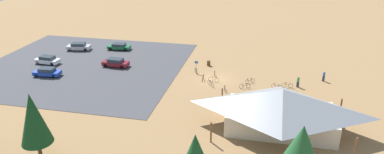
{
  "coord_description": "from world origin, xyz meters",
  "views": [
    {
      "loc": [
        -7.61,
        52.65,
        22.69
      ],
      "look_at": [
        3.17,
        2.6,
        1.2
      ],
      "focal_mm": 33.46,
      "sensor_mm": 36.0,
      "label": 1
    }
  ],
  "objects_px": {
    "bicycle_purple_yard_right": "(211,84)",
    "car_maroon_aisle_side": "(116,63)",
    "bicycle_yellow_edge_south": "(215,74)",
    "car_green_front_row": "(119,46)",
    "bicycle_orange_near_porch": "(277,96)",
    "bicycle_white_edge_north": "(214,79)",
    "lot_sign": "(196,65)",
    "bicycle_black_yard_front": "(250,81)",
    "pine_east": "(195,154)",
    "bicycle_green_near_sign": "(287,85)",
    "visitor_at_bikes": "(298,81)",
    "bicycle_teal_lone_east": "(196,71)",
    "bicycle_blue_yard_center": "(277,87)",
    "pine_west": "(34,119)",
    "pine_far_west": "(302,143)",
    "car_white_end_stall": "(47,60)",
    "trash_bin": "(209,63)",
    "bicycle_silver_yard_left": "(225,89)",
    "car_silver_inner_stall": "(79,46)",
    "car_blue_back_corner": "(47,72)",
    "bicycle_red_trailside": "(245,86)",
    "bicycle_red_front_row": "(203,78)",
    "bike_pavilion": "(281,107)",
    "visitor_crossing_yard": "(324,76)"
  },
  "relations": [
    {
      "from": "bicycle_blue_yard_center",
      "to": "car_blue_back_corner",
      "type": "height_order",
      "value": "car_blue_back_corner"
    },
    {
      "from": "bicycle_green_near_sign",
      "to": "visitor_at_bikes",
      "type": "bearing_deg",
      "value": -160.6
    },
    {
      "from": "trash_bin",
      "to": "bicycle_white_edge_north",
      "type": "relative_size",
      "value": 0.52
    },
    {
      "from": "car_white_end_stall",
      "to": "trash_bin",
      "type": "bearing_deg",
      "value": -169.56
    },
    {
      "from": "trash_bin",
      "to": "car_blue_back_corner",
      "type": "distance_m",
      "value": 27.21
    },
    {
      "from": "bicycle_black_yard_front",
      "to": "car_green_front_row",
      "type": "relative_size",
      "value": 0.31
    },
    {
      "from": "car_maroon_aisle_side",
      "to": "bicycle_teal_lone_east",
      "type": "bearing_deg",
      "value": -179.99
    },
    {
      "from": "bicycle_silver_yard_left",
      "to": "car_white_end_stall",
      "type": "xyz_separation_m",
      "value": [
        32.55,
        -4.69,
        0.42
      ]
    },
    {
      "from": "lot_sign",
      "to": "pine_far_west",
      "type": "bearing_deg",
      "value": 120.18
    },
    {
      "from": "lot_sign",
      "to": "bicycle_white_edge_north",
      "type": "xyz_separation_m",
      "value": [
        -3.47,
        3.08,
        -1.02
      ]
    },
    {
      "from": "bicycle_yellow_edge_south",
      "to": "pine_west",
      "type": "bearing_deg",
      "value": 61.14
    },
    {
      "from": "bicycle_yellow_edge_south",
      "to": "bicycle_orange_near_porch",
      "type": "distance_m",
      "value": 11.79
    },
    {
      "from": "pine_east",
      "to": "bicycle_blue_yard_center",
      "type": "bearing_deg",
      "value": -106.75
    },
    {
      "from": "bicycle_white_edge_north",
      "to": "bicycle_purple_yard_right",
      "type": "bearing_deg",
      "value": 82.98
    },
    {
      "from": "bicycle_blue_yard_center",
      "to": "bicycle_red_trailside",
      "type": "height_order",
      "value": "bicycle_blue_yard_center"
    },
    {
      "from": "pine_far_west",
      "to": "car_green_front_row",
      "type": "distance_m",
      "value": 47.77
    },
    {
      "from": "pine_east",
      "to": "visitor_crossing_yard",
      "type": "xyz_separation_m",
      "value": [
        -14.76,
        -29.67,
        -3.31
      ]
    },
    {
      "from": "bicycle_red_front_row",
      "to": "bicycle_orange_near_porch",
      "type": "bearing_deg",
      "value": 160.35
    },
    {
      "from": "pine_east",
      "to": "car_maroon_aisle_side",
      "type": "xyz_separation_m",
      "value": [
        20.19,
        -28.66,
        -3.42
      ]
    },
    {
      "from": "pine_west",
      "to": "bicycle_orange_near_porch",
      "type": "relative_size",
      "value": 4.74
    },
    {
      "from": "bicycle_blue_yard_center",
      "to": "car_maroon_aisle_side",
      "type": "distance_m",
      "value": 27.96
    },
    {
      "from": "pine_west",
      "to": "bicycle_yellow_edge_south",
      "type": "distance_m",
      "value": 30.43
    },
    {
      "from": "bike_pavilion",
      "to": "bicycle_silver_yard_left",
      "type": "height_order",
      "value": "bike_pavilion"
    },
    {
      "from": "bicycle_red_trailside",
      "to": "bicycle_orange_near_porch",
      "type": "bearing_deg",
      "value": 153.33
    },
    {
      "from": "bicycle_blue_yard_center",
      "to": "visitor_at_bikes",
      "type": "distance_m",
      "value": 3.47
    },
    {
      "from": "pine_far_west",
      "to": "car_white_end_stall",
      "type": "bearing_deg",
      "value": -30.16
    },
    {
      "from": "pine_east",
      "to": "car_silver_inner_stall",
      "type": "relative_size",
      "value": 1.3
    },
    {
      "from": "pine_west",
      "to": "visitor_crossing_yard",
      "type": "distance_m",
      "value": 42.59
    },
    {
      "from": "lot_sign",
      "to": "bicycle_yellow_edge_south",
      "type": "relative_size",
      "value": 1.22
    },
    {
      "from": "bicycle_orange_near_porch",
      "to": "bicycle_red_trailside",
      "type": "bearing_deg",
      "value": -26.67
    },
    {
      "from": "pine_far_west",
      "to": "visitor_crossing_yard",
      "type": "bearing_deg",
      "value": -101.69
    },
    {
      "from": "bike_pavilion",
      "to": "pine_far_west",
      "type": "distance_m",
      "value": 10.43
    },
    {
      "from": "bicycle_orange_near_porch",
      "to": "car_blue_back_corner",
      "type": "relative_size",
      "value": 0.36
    },
    {
      "from": "bicycle_black_yard_front",
      "to": "pine_east",
      "type": "bearing_deg",
      "value": 82.8
    },
    {
      "from": "bicycle_orange_near_porch",
      "to": "bicycle_green_near_sign",
      "type": "bearing_deg",
      "value": -110.11
    },
    {
      "from": "trash_bin",
      "to": "pine_east",
      "type": "xyz_separation_m",
      "value": [
        -4.3,
        32.61,
        3.74
      ]
    },
    {
      "from": "pine_west",
      "to": "car_green_front_row",
      "type": "distance_m",
      "value": 36.87
    },
    {
      "from": "bicycle_yellow_edge_south",
      "to": "car_green_front_row",
      "type": "distance_m",
      "value": 23.02
    },
    {
      "from": "bicycle_red_trailside",
      "to": "car_green_front_row",
      "type": "height_order",
      "value": "car_green_front_row"
    },
    {
      "from": "bicycle_teal_lone_east",
      "to": "car_silver_inner_stall",
      "type": "bearing_deg",
      "value": -15.54
    },
    {
      "from": "bicycle_yellow_edge_south",
      "to": "bicycle_orange_near_porch",
      "type": "height_order",
      "value": "bicycle_yellow_edge_south"
    },
    {
      "from": "bicycle_red_trailside",
      "to": "bicycle_green_near_sign",
      "type": "bearing_deg",
      "value": -165.5
    },
    {
      "from": "bicycle_red_trailside",
      "to": "car_silver_inner_stall",
      "type": "height_order",
      "value": "car_silver_inner_stall"
    },
    {
      "from": "pine_far_west",
      "to": "pine_east",
      "type": "height_order",
      "value": "pine_far_west"
    },
    {
      "from": "bicycle_red_trailside",
      "to": "car_green_front_row",
      "type": "xyz_separation_m",
      "value": [
        26.09,
        -13.46,
        0.31
      ]
    },
    {
      "from": "trash_bin",
      "to": "bicycle_silver_yard_left",
      "type": "bearing_deg",
      "value": 112.73
    },
    {
      "from": "bicycle_purple_yard_right",
      "to": "car_maroon_aisle_side",
      "type": "relative_size",
      "value": 0.3
    },
    {
      "from": "bicycle_blue_yard_center",
      "to": "bicycle_red_trailside",
      "type": "xyz_separation_m",
      "value": [
        4.79,
        0.74,
        -0.01
      ]
    },
    {
      "from": "bicycle_red_trailside",
      "to": "bicycle_blue_yard_center",
      "type": "bearing_deg",
      "value": -171.24
    },
    {
      "from": "lot_sign",
      "to": "bicycle_blue_yard_center",
      "type": "xyz_separation_m",
      "value": [
        -13.28,
        3.84,
        -1.02
      ]
    }
  ]
}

